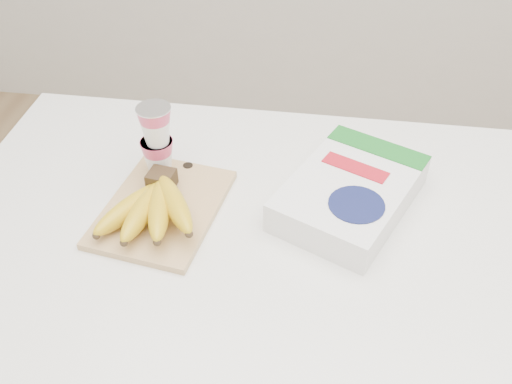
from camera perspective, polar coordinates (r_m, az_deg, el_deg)
room at (r=0.77m, az=6.18°, el=10.83°), size 4.00×4.00×4.00m
cutting_board at (r=1.07m, az=-9.32°, el=-1.60°), size 0.24×0.30×0.01m
bananas at (r=1.03m, az=-10.34°, el=-1.38°), size 0.20×0.20×0.07m
yogurt_stack at (r=1.10m, az=-9.91°, el=5.25°), size 0.07×0.07×0.15m
cereal_box at (r=1.07m, az=9.39°, el=-0.06°), size 0.30×0.35×0.06m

